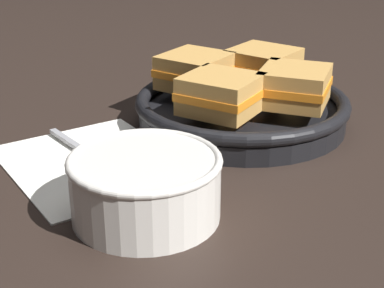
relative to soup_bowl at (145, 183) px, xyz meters
name	(u,v)px	position (x,y,z in m)	size (l,w,h in m)	color
ground_plane	(146,171)	(-0.08, 0.06, -0.04)	(4.00, 4.00, 0.00)	black
napkin	(92,162)	(-0.14, 0.03, -0.03)	(0.24, 0.22, 0.00)	white
soup_bowl	(145,183)	(0.00, 0.00, 0.00)	(0.15, 0.15, 0.06)	silver
spoon	(103,163)	(-0.11, 0.03, -0.03)	(0.18, 0.03, 0.01)	#9E9EA3
skillet	(242,109)	(-0.10, 0.25, -0.01)	(0.29, 0.29, 0.04)	black
sandwich_near_left	(294,86)	(-0.04, 0.27, 0.03)	(0.12, 0.12, 0.05)	#C18E47
sandwich_near_right	(263,65)	(-0.13, 0.32, 0.03)	(0.10, 0.10, 0.05)	#C18E47
sandwich_far_left	(195,71)	(-0.17, 0.23, 0.03)	(0.10, 0.11, 0.05)	#C18E47
sandwich_far_right	(219,93)	(-0.08, 0.18, 0.03)	(0.11, 0.11, 0.05)	#C18E47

